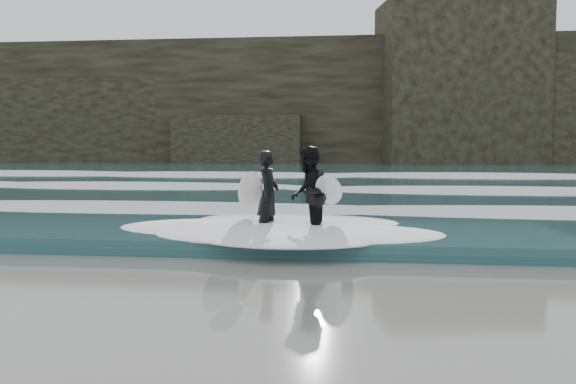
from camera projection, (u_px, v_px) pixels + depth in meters
name	position (u px, v px, depth m)	size (l,w,h in m)	color
ground	(206.00, 304.00, 8.15)	(120.00, 120.00, 0.00)	#776958
sea	(332.00, 174.00, 36.83)	(90.00, 52.00, 0.30)	#234B50
headland	(343.00, 105.00, 53.25)	(70.00, 9.00, 10.00)	black
foam_near	(290.00, 203.00, 17.02)	(60.00, 3.20, 0.20)	white
foam_mid	(313.00, 185.00, 23.95)	(60.00, 4.00, 0.24)	white
foam_far	(327.00, 172.00, 32.85)	(60.00, 4.80, 0.30)	white
surfer_left	(265.00, 194.00, 13.59)	(1.10, 1.79, 1.86)	black
surfer_right	(310.00, 194.00, 13.08)	(1.08, 1.94, 1.95)	black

